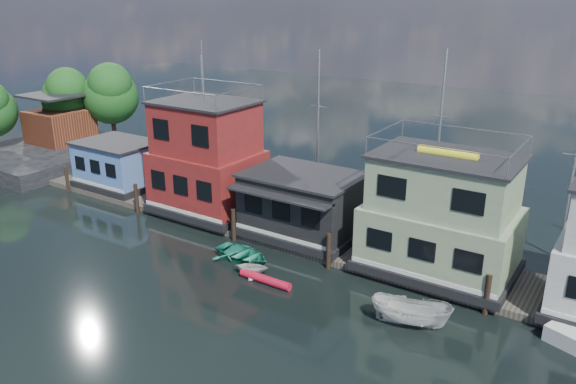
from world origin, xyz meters
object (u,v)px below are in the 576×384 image
Objects in this scene: houseboat_dark at (303,204)px; dinghy_white at (251,266)px; houseboat_blue at (119,164)px; motorboat at (411,313)px; houseboat_red at (207,159)px; houseboat_green at (442,216)px; dinghy_teal at (243,254)px; red_kayak at (265,280)px.

dinghy_white is (0.22, -5.85, -1.91)m from houseboat_dark.
houseboat_blue reaches higher than motorboat.
houseboat_red reaches higher than dinghy_white.
motorboat is (0.81, -5.91, -2.80)m from houseboat_green.
houseboat_red reaches higher than dinghy_teal.
houseboat_dark reaches higher than houseboat_blue.
red_kayak is at bearing 81.72° from motorboat.
motorboat reaches higher than dinghy_white.
houseboat_dark is at bearing 48.14° from motorboat.
houseboat_dark is 2.29× the size of red_kayak.
dinghy_white is at bearing -87.84° from houseboat_dark.
houseboat_dark is at bearing -179.88° from houseboat_green.
houseboat_blue is at bearing 47.45° from dinghy_white.
houseboat_red is 17.01m from houseboat_green.
houseboat_blue is at bearing 66.92° from motorboat.
houseboat_dark is 9.07m from houseboat_green.
houseboat_red is at bearing 146.57° from red_kayak.
houseboat_blue is 18.75m from dinghy_white.
houseboat_blue is 0.76× the size of houseboat_green.
houseboat_green is 2.59× the size of red_kayak.
houseboat_dark is (8.00, -0.02, -1.69)m from houseboat_red.
motorboat reaches higher than red_kayak.
dinghy_teal is at bearing -105.31° from houseboat_dark.
dinghy_teal is (-2.78, 1.57, 0.16)m from red_kayak.
houseboat_red is at bearing 60.94° from dinghy_teal.
red_kayak is at bearing -18.31° from houseboat_blue.
houseboat_green reaches higher than houseboat_dark.
houseboat_dark reaches higher than dinghy_white.
dinghy_white is at bearing 162.08° from red_kayak.
motorboat is (27.31, -5.91, -1.45)m from houseboat_blue.
houseboat_red is 12.02m from red_kayak.
houseboat_dark is 6.80m from red_kayak.
dinghy_teal is (16.21, -4.72, -1.81)m from houseboat_blue.
red_kayak is 3.20m from dinghy_teal.
houseboat_red is 10.72m from dinghy_white.
dinghy_white is (8.22, -5.87, -3.59)m from houseboat_red.
houseboat_blue is 0.54× the size of houseboat_red.
houseboat_blue is 20.10m from red_kayak.
dinghy_teal is at bearing 28.32° from dinghy_white.
motorboat is (17.81, -5.91, -3.35)m from houseboat_red.
houseboat_green reaches higher than red_kayak.
red_kayak is at bearing -113.39° from dinghy_teal.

